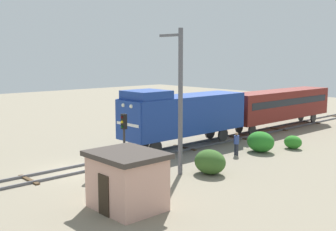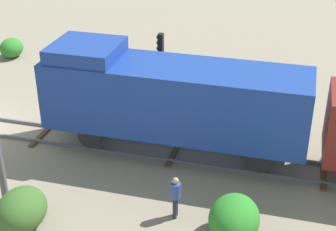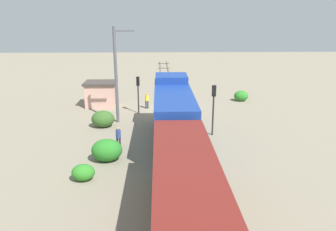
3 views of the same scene
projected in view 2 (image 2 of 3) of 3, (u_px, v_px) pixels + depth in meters
locomotive at (170, 96)px, 21.46m from camera, size 2.90×11.60×4.60m
traffic_signal_mid at (161, 60)px, 24.60m from camera, size 0.32×0.34×4.28m
worker_by_signal at (175, 194)px, 18.40m from camera, size 0.38×0.38×1.70m
bush_near at (12, 48)px, 32.82m from camera, size 1.69×1.38×1.23m
bush_mid at (234, 219)px, 17.52m from camera, size 2.14×1.75×1.55m
bush_back at (22, 210)px, 17.99m from camera, size 2.08×1.70×1.51m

